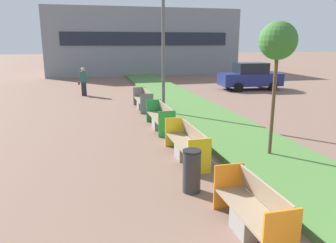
% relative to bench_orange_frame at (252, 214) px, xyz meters
% --- Properties ---
extents(planter_grass_strip, '(2.80, 120.00, 0.18)m').
position_rel_bench_orange_frame_xyz_m(planter_grass_strip, '(2.26, 8.70, -0.27)').
color(planter_grass_strip, '#4C7A38').
rests_on(planter_grass_strip, ground).
extents(building_backdrop, '(18.78, 8.63, 6.38)m').
position_rel_bench_orange_frame_xyz_m(building_backdrop, '(3.06, 30.86, 2.83)').
color(building_backdrop, gray).
rests_on(building_backdrop, ground).
extents(bench_orange_frame, '(0.65, 1.91, 0.94)m').
position_rel_bench_orange_frame_xyz_m(bench_orange_frame, '(0.00, 0.00, 0.00)').
color(bench_orange_frame, gray).
rests_on(bench_orange_frame, ground).
extents(bench_yellow_frame, '(0.65, 2.45, 0.94)m').
position_rel_bench_orange_frame_xyz_m(bench_yellow_frame, '(0.01, 3.90, 0.02)').
color(bench_yellow_frame, gray).
rests_on(bench_yellow_frame, ground).
extents(bench_green_frame, '(0.65, 2.37, 0.94)m').
position_rel_bench_orange_frame_xyz_m(bench_green_frame, '(0.01, 7.32, 0.01)').
color(bench_green_frame, gray).
rests_on(bench_green_frame, ground).
extents(bench_grey_frame, '(0.65, 2.33, 0.94)m').
position_rel_bench_orange_frame_xyz_m(bench_grey_frame, '(0.01, 11.23, 0.01)').
color(bench_grey_frame, gray).
rests_on(bench_grey_frame, ground).
extents(litter_bin, '(0.42, 0.42, 0.98)m').
position_rel_bench_orange_frame_xyz_m(litter_bin, '(-0.53, 1.82, 0.13)').
color(litter_bin, '#2D2D30').
rests_on(litter_bin, ground).
extents(street_lamp_post, '(0.24, 0.44, 7.27)m').
position_rel_bench_orange_frame_xyz_m(street_lamp_post, '(0.61, 9.47, 3.65)').
color(street_lamp_post, '#56595B').
rests_on(street_lamp_post, ground).
extents(sapling_tree_near, '(1.01, 1.01, 3.82)m').
position_rel_bench_orange_frame_xyz_m(sapling_tree_near, '(2.28, 3.26, 2.90)').
color(sapling_tree_near, brown).
rests_on(sapling_tree_near, ground).
extents(pedestrian_walking, '(0.53, 0.24, 1.74)m').
position_rel_bench_orange_frame_xyz_m(pedestrian_walking, '(-2.89, 16.13, 0.52)').
color(pedestrian_walking, '#232633').
rests_on(pedestrian_walking, ground).
extents(parked_car_distant, '(4.31, 2.04, 1.86)m').
position_rel_bench_orange_frame_xyz_m(parked_car_distant, '(8.36, 16.11, 0.55)').
color(parked_car_distant, navy).
rests_on(parked_car_distant, ground).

